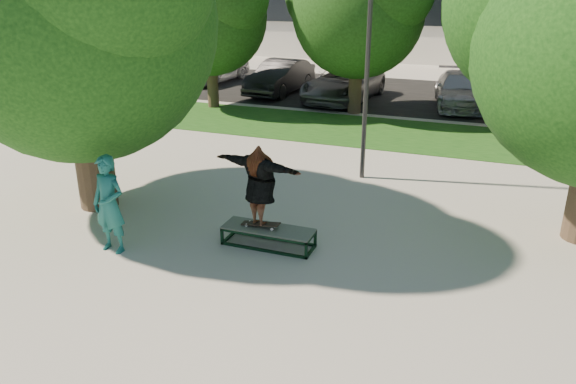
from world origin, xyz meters
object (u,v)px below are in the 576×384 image
at_px(lamppost, 368,55).
at_px(tree_left, 73,3).
at_px(grind_box, 268,237).
at_px(car_silver_b, 460,90).
at_px(car_dark, 280,77).
at_px(car_grey, 343,84).
at_px(bystander, 109,204).
at_px(car_silver_a, 215,67).

bearing_deg(lamppost, tree_left, -143.58).
distance_m(grind_box, car_silver_b, 14.27).
distance_m(car_dark, car_grey, 3.03).
bearing_deg(car_silver_b, car_dark, 171.54).
xyz_separation_m(lamppost, bystander, (-3.50, -5.74, -2.20)).
distance_m(grind_box, car_grey, 13.73).
distance_m(lamppost, car_dark, 11.46).
xyz_separation_m(tree_left, car_dark, (-0.71, 13.37, -3.70)).
relative_size(car_dark, car_silver_b, 0.96).
height_order(bystander, car_silver_b, bystander).
relative_size(car_silver_a, car_grey, 0.85).
bearing_deg(grind_box, car_dark, 110.48).
bearing_deg(grind_box, tree_left, 172.28).
relative_size(grind_box, car_grey, 0.36).
height_order(lamppost, car_silver_a, lamppost).
bearing_deg(car_dark, car_silver_b, 5.52).
bearing_deg(bystander, lamppost, 63.63).
bearing_deg(car_silver_a, tree_left, -66.87).
bearing_deg(car_silver_b, grind_box, -108.86).
height_order(lamppost, car_silver_b, lamppost).
bearing_deg(car_dark, tree_left, -82.02).
distance_m(bystander, car_silver_a, 17.95).
xyz_separation_m(grind_box, car_silver_b, (2.44, 14.05, 0.47)).
relative_size(lamppost, car_silver_b, 1.34).
bearing_deg(car_grey, tree_left, -95.05).
relative_size(lamppost, car_dark, 1.40).
xyz_separation_m(car_silver_a, car_dark, (4.00, -1.52, -0.02)).
xyz_separation_m(car_dark, car_silver_b, (7.65, 0.08, -0.06)).
bearing_deg(car_grey, car_silver_b, 11.30).
bearing_deg(car_silver_a, lamppost, -42.10).
relative_size(grind_box, car_silver_b, 0.39).
height_order(tree_left, grind_box, tree_left).
bearing_deg(tree_left, grind_box, -7.72).
distance_m(lamppost, car_silver_a, 15.05).
height_order(lamppost, bystander, lamppost).
height_order(grind_box, bystander, bystander).
height_order(car_grey, car_silver_b, car_grey).
distance_m(bystander, car_silver_b, 16.13).
relative_size(lamppost, bystander, 3.20).
relative_size(lamppost, car_grey, 1.21).
distance_m(lamppost, bystander, 7.07).
bearing_deg(car_silver_a, car_silver_b, -1.49).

